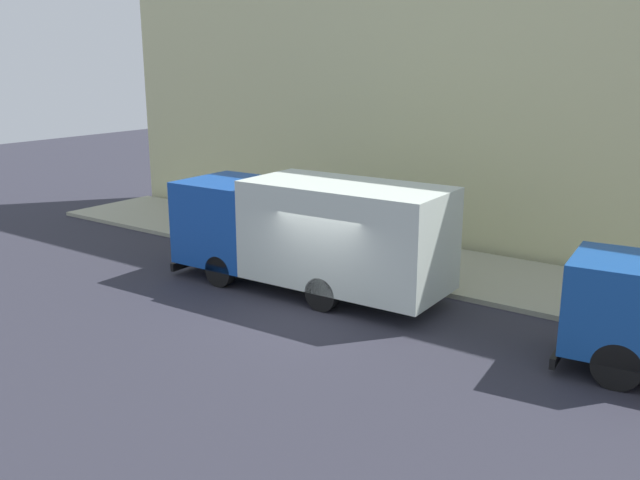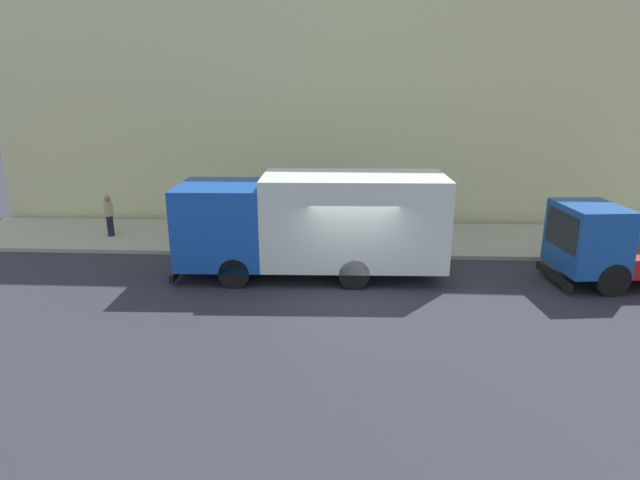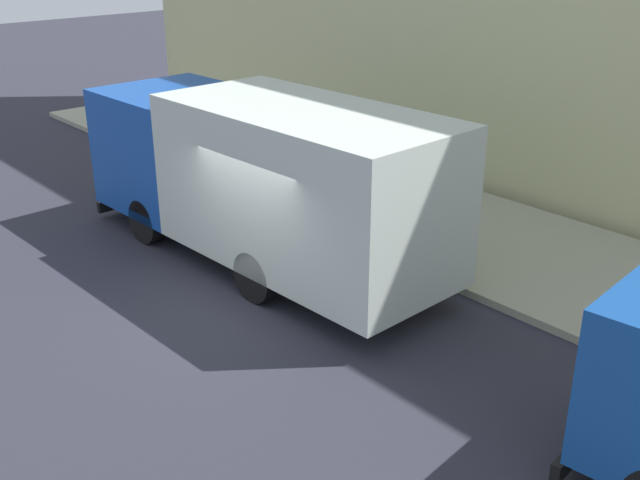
{
  "view_description": "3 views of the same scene",
  "coord_description": "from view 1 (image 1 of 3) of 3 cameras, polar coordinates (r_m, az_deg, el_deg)",
  "views": [
    {
      "loc": [
        -13.45,
        -9.81,
        6.36
      ],
      "look_at": [
        1.08,
        0.66,
        1.59
      ],
      "focal_mm": 38.75,
      "sensor_mm": 36.0,
      "label": 1
    },
    {
      "loc": [
        -14.26,
        0.17,
        5.81
      ],
      "look_at": [
        0.93,
        1.01,
        1.25
      ],
      "focal_mm": 29.69,
      "sensor_mm": 36.0,
      "label": 2
    },
    {
      "loc": [
        -6.67,
        -9.45,
        6.06
      ],
      "look_at": [
        0.7,
        -1.11,
        1.33
      ],
      "focal_mm": 42.68,
      "sensor_mm": 36.0,
      "label": 3
    }
  ],
  "objects": [
    {
      "name": "traffic_cone_orange",
      "position": [
        23.86,
        -6.48,
        0.51
      ],
      "size": [
        0.45,
        0.45,
        0.65
      ],
      "primitive_type": "cone",
      "color": "orange",
      "rests_on": "sidewalk"
    },
    {
      "name": "pedestrian_third",
      "position": [
        26.88,
        -10.33,
        3.11
      ],
      "size": [
        0.42,
        0.42,
        1.57
      ],
      "rotation": [
        0.0,
        0.0,
        0.34
      ],
      "color": "black",
      "rests_on": "sidewalk"
    },
    {
      "name": "sidewalk",
      "position": [
        21.96,
        7.67,
        -1.87
      ],
      "size": [
        4.33,
        30.0,
        0.14
      ],
      "primitive_type": "cube",
      "color": "#A0A089",
      "rests_on": "ground"
    },
    {
      "name": "ground",
      "position": [
        17.82,
        -0.3,
        -6.01
      ],
      "size": [
        80.0,
        80.0,
        0.0
      ],
      "primitive_type": "plane",
      "color": "#2B2B36"
    },
    {
      "name": "building_facade",
      "position": [
        23.43,
        11.41,
        14.63
      ],
      "size": [
        0.5,
        30.0,
        12.73
      ],
      "primitive_type": "cube",
      "color": "beige",
      "rests_on": "ground"
    },
    {
      "name": "pedestrian_standing",
      "position": [
        25.3,
        -4.83,
        2.65
      ],
      "size": [
        0.52,
        0.52,
        1.66
      ],
      "rotation": [
        0.0,
        0.0,
        2.37
      ],
      "color": "#545044",
      "rests_on": "sidewalk"
    },
    {
      "name": "pedestrian_walking",
      "position": [
        23.24,
        -3.08,
        1.57
      ],
      "size": [
        0.42,
        0.42,
        1.65
      ],
      "rotation": [
        0.0,
        0.0,
        1.69
      ],
      "color": "black",
      "rests_on": "sidewalk"
    },
    {
      "name": "large_utility_truck",
      "position": [
        19.0,
        -0.93,
        0.81
      ],
      "size": [
        2.83,
        8.22,
        3.15
      ],
      "rotation": [
        0.0,
        0.0,
        0.03
      ],
      "color": "#1546A3",
      "rests_on": "ground"
    }
  ]
}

